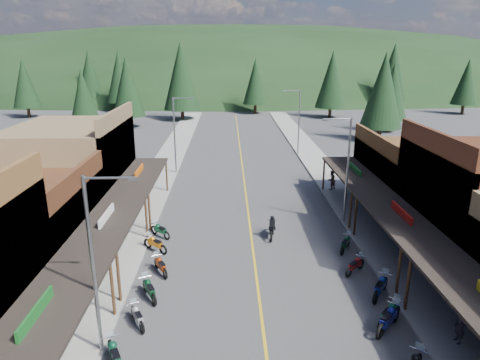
{
  "coord_description": "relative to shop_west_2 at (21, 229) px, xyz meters",
  "views": [
    {
      "loc": [
        -1.56,
        -21.69,
        12.57
      ],
      "look_at": [
        -0.68,
        9.61,
        3.0
      ],
      "focal_mm": 32.0,
      "sensor_mm": 36.0,
      "label": 1
    }
  ],
  "objects": [
    {
      "name": "pine_6",
      "position": [
        59.75,
        62.3,
        3.95
      ],
      "size": [
        5.04,
        5.04,
        11.0
      ],
      "color": "black",
      "rests_on": "ground"
    },
    {
      "name": "streetlight_3",
      "position": [
        20.71,
        28.3,
        1.93
      ],
      "size": [
        2.16,
        0.18,
        8.0
      ],
      "color": "gray",
      "rests_on": "ground"
    },
    {
      "name": "streetlight_0",
      "position": [
        6.8,
        -7.7,
        1.93
      ],
      "size": [
        2.16,
        0.18,
        8.0
      ],
      "color": "gray",
      "rests_on": "ground"
    },
    {
      "name": "pine_5",
      "position": [
        47.75,
        70.3,
        5.46
      ],
      "size": [
        6.72,
        6.72,
        14.0
      ],
      "color": "black",
      "rests_on": "ground"
    },
    {
      "name": "sidewalk_west",
      "position": [
        5.05,
        18.3,
        -2.46
      ],
      "size": [
        3.4,
        94.0,
        0.15
      ],
      "primitive_type": "cube",
      "color": "gray",
      "rests_on": "ground"
    },
    {
      "name": "bike_west_10",
      "position": [
        7.39,
        4.2,
        -1.97
      ],
      "size": [
        1.88,
        1.82,
        1.12
      ],
      "primitive_type": null,
      "rotation": [
        0.0,
        0.0,
        0.82
      ],
      "color": "#0E462B",
      "rests_on": "ground"
    },
    {
      "name": "pine_4",
      "position": [
        31.75,
        58.3,
        4.7
      ],
      "size": [
        5.88,
        5.88,
        12.5
      ],
      "color": "black",
      "rests_on": "ground"
    },
    {
      "name": "bike_east_5",
      "position": [
        19.56,
        -6.53,
        -1.88
      ],
      "size": [
        2.14,
        2.2,
        1.31
      ],
      "primitive_type": null,
      "rotation": [
        0.0,
        0.0,
        -0.76
      ],
      "color": "navy",
      "rests_on": "ground"
    },
    {
      "name": "bike_west_6",
      "position": [
        7.82,
        -5.83,
        -1.99
      ],
      "size": [
        1.45,
        1.98,
        1.09
      ],
      "primitive_type": null,
      "rotation": [
        0.0,
        0.0,
        0.49
      ],
      "color": "#AEAEB4",
      "rests_on": "ground"
    },
    {
      "name": "shop_west_2",
      "position": [
        0.0,
        0.0,
        0.0
      ],
      "size": [
        10.9,
        9.0,
        6.2
      ],
      "color": "#3F2111",
      "rests_on": "ground"
    },
    {
      "name": "ridge_hill",
      "position": [
        13.75,
        133.3,
        -2.53
      ],
      "size": [
        310.0,
        140.0,
        60.0
      ],
      "primitive_type": "ellipsoid",
      "color": "black",
      "rests_on": "ground"
    },
    {
      "name": "pine_9",
      "position": [
        37.75,
        43.3,
        3.85
      ],
      "size": [
        4.93,
        4.93,
        10.8
      ],
      "color": "black",
      "rests_on": "ground"
    },
    {
      "name": "shop_east_3",
      "position": [
        27.51,
        9.6,
        -0.0
      ],
      "size": [
        10.9,
        10.2,
        6.2
      ],
      "color": "#4C2D16",
      "rests_on": "ground"
    },
    {
      "name": "bike_west_9",
      "position": [
        7.4,
        1.96,
        -1.94
      ],
      "size": [
        2.06,
        1.87,
        1.19
      ],
      "primitive_type": null,
      "rotation": [
        0.0,
        0.0,
        0.88
      ],
      "color": "#C06A0D",
      "rests_on": "ground"
    },
    {
      "name": "bike_west_7",
      "position": [
        7.99,
        -3.53,
        -1.93
      ],
      "size": [
        1.58,
        2.19,
        1.2
      ],
      "primitive_type": null,
      "rotation": [
        0.0,
        0.0,
        0.47
      ],
      "color": "#0C3C1F",
      "rests_on": "ground"
    },
    {
      "name": "pine_8",
      "position": [
        -8.25,
        38.3,
        3.44
      ],
      "size": [
        4.48,
        4.48,
        10.0
      ],
      "color": "black",
      "rests_on": "ground"
    },
    {
      "name": "bike_west_5",
      "position": [
        7.46,
        -8.62,
        -1.9
      ],
      "size": [
        1.65,
        2.33,
        1.27
      ],
      "primitive_type": null,
      "rotation": [
        0.0,
        0.0,
        0.46
      ],
      "color": "#0E482E",
      "rests_on": "ground"
    },
    {
      "name": "pedestrian_east_a",
      "position": [
        22.29,
        -7.65,
        -1.58
      ],
      "size": [
        0.38,
        0.58,
        1.6
      ],
      "primitive_type": "imported",
      "rotation": [
        0.0,
        0.0,
        -1.57
      ],
      "color": "#261E2D",
      "rests_on": "sidewalk_east"
    },
    {
      "name": "pedestrian_east_b",
      "position": [
        21.69,
        14.08,
        -1.48
      ],
      "size": [
        1.01,
        0.93,
        1.81
      ],
      "primitive_type": "imported",
      "rotation": [
        0.0,
        0.0,
        3.78
      ],
      "color": "brown",
      "rests_on": "sidewalk_east"
    },
    {
      "name": "bike_east_9",
      "position": [
        19.76,
        1.72,
        -1.96
      ],
      "size": [
        1.57,
        2.05,
        1.14
      ],
      "primitive_type": null,
      "rotation": [
        0.0,
        0.0,
        -0.53
      ],
      "color": "#0C3F21",
      "rests_on": "ground"
    },
    {
      "name": "streetlight_2",
      "position": [
        20.71,
        6.3,
        1.93
      ],
      "size": [
        2.16,
        0.18,
        8.0
      ],
      "color": "gray",
      "rests_on": "ground"
    },
    {
      "name": "sidewalk_east",
      "position": [
        22.45,
        18.3,
        -2.46
      ],
      "size": [
        3.4,
        94.0,
        0.15
      ],
      "primitive_type": "cube",
      "color": "gray",
      "rests_on": "ground"
    },
    {
      "name": "bike_east_6",
      "position": [
        19.77,
        -6.08,
        -1.9
      ],
      "size": [
        2.09,
        2.09,
        1.27
      ],
      "primitive_type": null,
      "rotation": [
        0.0,
        0.0,
        -0.79
      ],
      "color": "#0E462E",
      "rests_on": "ground"
    },
    {
      "name": "pine_1",
      "position": [
        -10.25,
        68.3,
        4.7
      ],
      "size": [
        5.88,
        5.88,
        12.5
      ],
      "color": "black",
      "rests_on": "ground"
    },
    {
      "name": "pine_10",
      "position": [
        -4.25,
        48.3,
        4.25
      ],
      "size": [
        5.38,
        5.38,
        11.6
      ],
      "color": "black",
      "rests_on": "ground"
    },
    {
      "name": "pine_0",
      "position": [
        -26.25,
        60.3,
        3.95
      ],
      "size": [
        5.04,
        5.04,
        11.0
      ],
      "color": "black",
      "rests_on": "ground"
    },
    {
      "name": "pine_7",
      "position": [
        -18.25,
        74.3,
        4.7
      ],
      "size": [
        5.88,
        5.88,
        12.5
      ],
      "color": "black",
      "rests_on": "ground"
    },
    {
      "name": "pine_2",
      "position": [
        3.75,
        56.3,
        5.46
      ],
      "size": [
        6.72,
        6.72,
        14.0
      ],
      "color": "black",
      "rests_on": "ground"
    },
    {
      "name": "centerline",
      "position": [
        13.75,
        18.3,
        -2.53
      ],
      "size": [
        0.15,
        90.0,
        0.01
      ],
      "primitive_type": "cube",
      "color": "gold",
      "rests_on": "ground"
    },
    {
      "name": "pine_11",
      "position": [
        33.75,
        36.3,
        4.65
      ],
      "size": [
        5.82,
        5.82,
        12.4
      ],
      "color": "black",
      "rests_on": "ground"
    },
    {
      "name": "ground",
      "position": [
        13.75,
        -1.7,
        -2.53
      ],
      "size": [
        220.0,
        220.0,
        0.0
      ],
      "primitive_type": "plane",
      "color": "#38383A",
      "rests_on": "ground"
    },
    {
      "name": "shop_west_3",
      "position": [
        -0.03,
        9.6,
        0.99
      ],
      "size": [
        10.9,
        10.2,
        8.2
      ],
      "color": "brown",
      "rests_on": "ground"
    },
    {
      "name": "rider_on_bike",
      "position": [
        15.18,
        4.01,
        -1.86
      ],
      "size": [
        1.0,
        2.27,
        1.67
      ],
      "rotation": [
        0.0,
        0.0,
        -0.13
      ],
      "color": "black",
      "rests_on": "ground"
    },
    {
      "name": "bike_east_8",
      "position": [
        19.56,
        -1.16,
        -1.99
      ],
      "size": [
        1.82,
        1.78,
        1.09
      ],
      "primitive_type": null,
      "rotation": [
        0.0,
        0.0,
        -0.81
      ],
      "color": "maroon",
      "rests_on": "ground"
    },
    {
      "name": "streetlight_1",
      "position": [
        6.8,
        20.3,
        1.93
      ],
      "size": [
        2.16,
        0.18,
        8.0
      ],
      "color": "gray",
      "rests_on": "ground"
    },
    {
      "name": "pine_3",
      "position": [
        17.75,
        64.3,
        3.95
      ],
      "size": [
        5.04,
        5.04,
        11.0
      ],
      "color": "black",
      "rests_on": "ground"
    },
    {
      "name": "bike_west_8",
      "position": [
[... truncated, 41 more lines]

